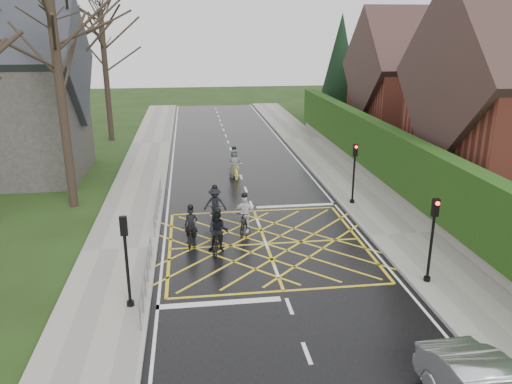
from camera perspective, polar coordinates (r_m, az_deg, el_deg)
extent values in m
plane|color=black|center=(21.07, 1.15, -5.96)|extent=(120.00, 120.00, 0.00)
cube|color=black|center=(21.07, 1.15, -5.95)|extent=(9.00, 80.00, 0.01)
cube|color=gray|center=(22.68, 16.37, -4.72)|extent=(3.00, 80.00, 0.15)
cube|color=gray|center=(21.05, -15.32, -6.45)|extent=(3.00, 80.00, 0.15)
cube|color=slate|center=(28.43, 14.89, 0.64)|extent=(0.50, 38.00, 0.70)
cube|color=#17350E|center=(27.97, 15.18, 4.06)|extent=(0.90, 38.00, 2.80)
cube|color=maroon|center=(41.41, 18.04, 9.50)|extent=(9.00, 8.00, 6.00)
cube|color=#372421|center=(41.12, 18.45, 13.49)|extent=(9.80, 8.80, 8.80)
cube|color=maroon|center=(42.26, 22.25, 16.74)|extent=(0.70, 0.70, 1.60)
cylinder|color=black|center=(47.72, 9.29, 8.27)|extent=(0.50, 0.50, 1.20)
cone|color=black|center=(47.19, 9.57, 13.53)|extent=(4.60, 4.60, 10.00)
cube|color=#2D2B28|center=(33.14, -26.29, 7.43)|extent=(8.00, 7.00, 7.00)
cube|color=#26282D|center=(32.78, -27.13, 13.26)|extent=(8.80, 7.80, 7.80)
cylinder|color=black|center=(25.91, -21.37, 10.05)|extent=(0.44, 0.44, 11.00)
cylinder|color=black|center=(33.84, -20.10, 12.67)|extent=(0.44, 0.44, 12.00)
cylinder|color=black|center=(41.64, -16.75, 12.45)|extent=(0.44, 0.44, 10.00)
cylinder|color=slate|center=(17.35, -12.52, -8.32)|extent=(0.05, 5.00, 0.05)
cylinder|color=slate|center=(17.55, -12.42, -9.64)|extent=(0.04, 5.00, 0.04)
cylinder|color=slate|center=(15.42, -13.11, -14.11)|extent=(0.04, 0.04, 1.00)
cylinder|color=slate|center=(19.82, -11.88, -6.42)|extent=(0.04, 0.04, 1.00)
cylinder|color=slate|center=(24.29, -11.20, -0.46)|extent=(0.05, 6.00, 0.05)
cylinder|color=slate|center=(24.43, -11.14, -1.46)|extent=(0.04, 6.00, 0.04)
cylinder|color=slate|center=(21.65, -11.54, -4.23)|extent=(0.04, 0.04, 1.00)
cylinder|color=slate|center=(27.29, -10.81, 0.54)|extent=(0.04, 0.04, 1.00)
cylinder|color=black|center=(25.57, 11.09, 1.67)|extent=(0.10, 0.10, 3.00)
cylinder|color=black|center=(25.98, 10.92, -1.18)|extent=(0.24, 0.24, 0.30)
cube|color=black|center=(25.22, 11.29, 4.72)|extent=(0.22, 0.16, 0.62)
sphere|color=#FF0C0C|center=(25.07, 11.40, 5.06)|extent=(0.14, 0.14, 0.14)
cylinder|color=black|center=(18.30, 19.36, -5.80)|extent=(0.10, 0.10, 3.00)
cylinder|color=black|center=(18.86, 18.93, -9.56)|extent=(0.24, 0.24, 0.30)
cube|color=black|center=(17.80, 19.83, -1.67)|extent=(0.22, 0.16, 0.62)
sphere|color=#FF0C0C|center=(17.64, 20.06, -1.25)|extent=(0.14, 0.14, 0.14)
cylinder|color=black|center=(16.29, -14.50, -8.34)|extent=(0.10, 0.10, 3.00)
cylinder|color=black|center=(16.92, -14.13, -12.44)|extent=(0.24, 0.24, 0.30)
cube|color=black|center=(15.73, -14.90, -3.77)|extent=(0.22, 0.16, 0.62)
sphere|color=#FF0C0C|center=(15.78, -14.90, -3.00)|extent=(0.14, 0.14, 0.14)
imported|color=black|center=(21.10, -7.38, -4.71)|extent=(0.82, 1.82, 0.93)
imported|color=black|center=(21.08, -7.41, -3.79)|extent=(0.61, 0.44, 1.57)
sphere|color=black|center=(20.79, -7.50, -1.73)|extent=(0.25, 0.25, 0.25)
imported|color=black|center=(20.18, -4.32, -5.40)|extent=(0.97, 1.95, 1.13)
imported|color=black|center=(20.15, -4.36, -4.51)|extent=(0.97, 0.84, 1.72)
sphere|color=black|center=(19.83, -4.42, -2.16)|extent=(0.27, 0.27, 0.27)
imported|color=black|center=(23.35, -4.67, -2.28)|extent=(0.88, 1.90, 0.96)
imported|color=black|center=(23.33, -4.70, -1.42)|extent=(1.13, 0.75, 1.64)
sphere|color=black|center=(23.06, -4.75, 0.55)|extent=(0.26, 0.26, 0.26)
imported|color=black|center=(22.02, -1.29, -3.32)|extent=(1.07, 1.90, 1.10)
imported|color=silver|center=(22.00, -1.32, -2.52)|extent=(1.07, 0.70, 1.68)
sphere|color=black|center=(21.72, -1.34, -0.39)|extent=(0.26, 0.26, 0.26)
imported|color=yellow|center=(30.21, -2.47, 2.61)|extent=(0.88, 2.04, 1.04)
imported|color=#54555B|center=(30.21, -2.50, 3.32)|extent=(0.91, 0.64, 1.76)
sphere|color=black|center=(29.99, -2.52, 4.99)|extent=(0.28, 0.28, 0.28)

